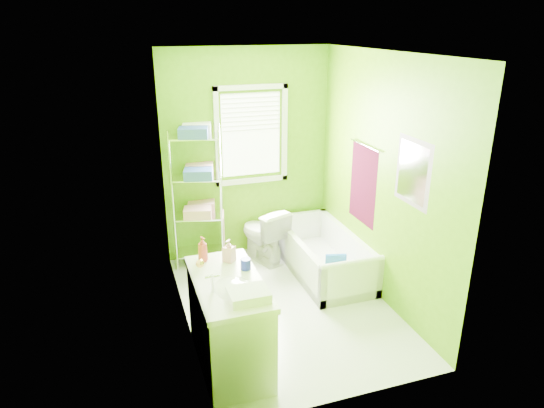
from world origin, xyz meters
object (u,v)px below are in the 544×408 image
object	(u,v)px
vanity	(229,320)
bathtub	(323,260)
toilet	(263,234)
wire_shelf_unit	(199,182)

from	to	relation	value
vanity	bathtub	bearing A→B (deg)	41.10
toilet	wire_shelf_unit	world-z (taller)	wire_shelf_unit
bathtub	wire_shelf_unit	bearing A→B (deg)	152.40
vanity	wire_shelf_unit	world-z (taller)	wire_shelf_unit
bathtub	vanity	world-z (taller)	vanity
bathtub	wire_shelf_unit	world-z (taller)	wire_shelf_unit
bathtub	toilet	xyz separation A→B (m)	(-0.59, 0.55, 0.19)
vanity	wire_shelf_unit	bearing A→B (deg)	86.18
wire_shelf_unit	bathtub	bearing A→B (deg)	-27.60
bathtub	vanity	bearing A→B (deg)	-138.90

